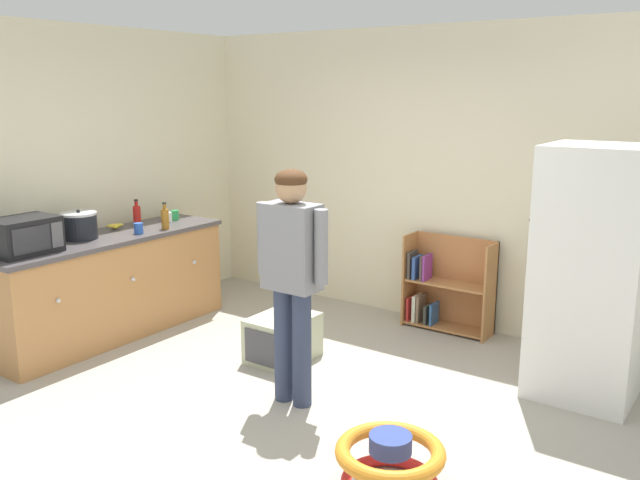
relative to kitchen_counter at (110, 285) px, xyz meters
The scene contains 17 objects.
ground_plane 2.27m from the kitchen_counter, ahead, with size 12.00×12.00×0.00m, color #A8A194.
back_wall 3.12m from the kitchen_counter, 42.66° to the left, with size 5.20×0.06×2.70m, color beige.
left_side_wall 1.12m from the kitchen_counter, 130.56° to the left, with size 0.06×2.99×2.70m, color beige.
kitchen_counter is the anchor object (origin of this frame).
refrigerator 3.94m from the kitchen_counter, 17.30° to the left, with size 0.73×0.68×1.78m.
bookshelf 2.98m from the kitchen_counter, 38.25° to the left, with size 0.80×0.28×0.85m.
standing_person 2.20m from the kitchen_counter, ahead, with size 0.57×0.22×1.63m.
baby_walker 3.28m from the kitchen_counter, 11.93° to the right, with size 0.60×0.60×0.32m.
pet_carrier 1.67m from the kitchen_counter, 14.80° to the left, with size 0.42×0.55×0.36m.
microwave 0.97m from the kitchen_counter, 89.06° to the right, with size 0.37×0.48×0.28m.
crock_pot 0.60m from the kitchen_counter, 112.82° to the right, with size 0.30×0.30×0.25m.
banana_bunch 0.56m from the kitchen_counter, 125.55° to the left, with size 0.15×0.16×0.04m.
ketchup_bottle 0.72m from the kitchen_counter, 106.70° to the left, with size 0.07×0.07×0.25m.
amber_bottle 0.76m from the kitchen_counter, 67.97° to the left, with size 0.07×0.07×0.25m.
green_cup 0.98m from the kitchen_counter, 93.72° to the left, with size 0.08×0.08×0.10m, color green.
white_cup 0.88m from the kitchen_counter, 92.19° to the left, with size 0.08×0.08×0.10m, color white.
blue_cup 0.57m from the kitchen_counter, 53.77° to the left, with size 0.08×0.08×0.10m, color blue.
Camera 1 is at (2.57, -3.29, 2.14)m, focal length 37.72 mm.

